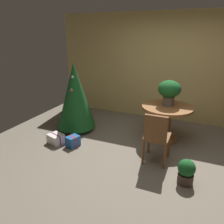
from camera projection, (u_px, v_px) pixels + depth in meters
ground_plane at (148, 161)px, 3.81m from camera, size 6.60×6.60×0.00m
back_wall_panel at (174, 68)px, 5.27m from camera, size 6.00×0.10×2.60m
round_dining_table at (167, 116)px, 4.40m from camera, size 1.01×1.01×0.74m
flower_vase at (169, 90)px, 4.28m from camera, size 0.45×0.45×0.50m
wooden_chair_near at (157, 136)px, 3.61m from camera, size 0.41×0.44×0.90m
holiday_tree at (75, 96)px, 4.81m from camera, size 0.85×0.85×1.52m
gift_box_cream at (56, 139)px, 4.41m from camera, size 0.36×0.32×0.19m
gift_box_blue at (73, 141)px, 4.29m from camera, size 0.25×0.29×0.21m
potted_plant at (186, 171)px, 3.19m from camera, size 0.26×0.26×0.39m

